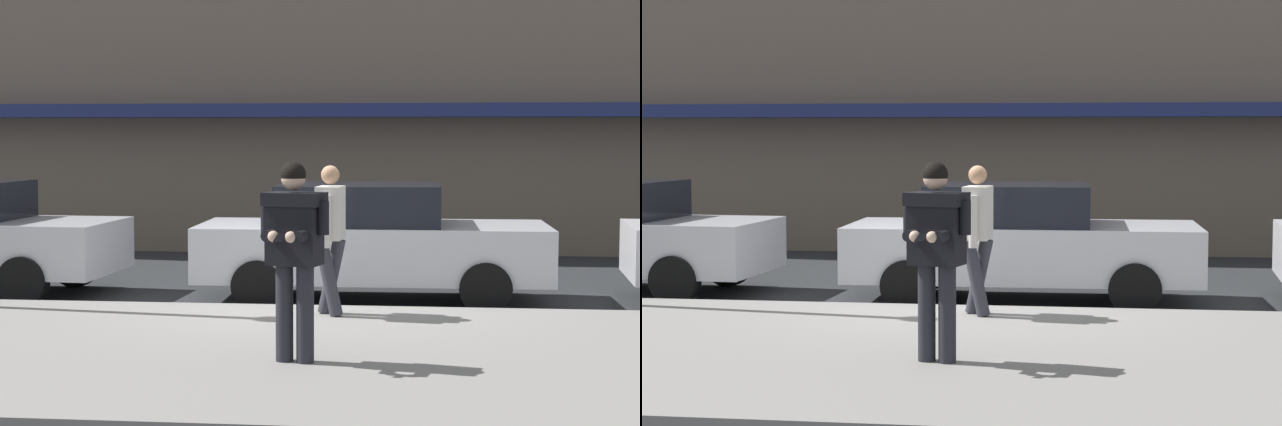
{
  "view_description": "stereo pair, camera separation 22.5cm",
  "coord_description": "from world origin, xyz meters",
  "views": [
    {
      "loc": [
        1.4,
        -12.82,
        2.2
      ],
      "look_at": [
        0.39,
        -3.43,
        1.49
      ],
      "focal_mm": 60.0,
      "sensor_mm": 36.0,
      "label": 1
    },
    {
      "loc": [
        1.62,
        -12.79,
        2.2
      ],
      "look_at": [
        0.39,
        -3.43,
        1.49
      ],
      "focal_mm": 60.0,
      "sensor_mm": 36.0,
      "label": 2
    }
  ],
  "objects": [
    {
      "name": "man_texting_on_phone",
      "position": [
        0.16,
        -3.41,
        1.25
      ],
      "size": [
        0.63,
        0.64,
        1.81
      ],
      "color": "#23232B",
      "rests_on": "sidewalk"
    },
    {
      "name": "ground_plane",
      "position": [
        0.0,
        0.0,
        0.0
      ],
      "size": [
        80.0,
        80.0,
        0.0
      ],
      "primitive_type": "plane",
      "color": "#2B2D30"
    },
    {
      "name": "parked_sedan_mid",
      "position": [
        0.58,
        0.98,
        0.79
      ],
      "size": [
        4.53,
        2.0,
        1.54
      ],
      "color": "silver",
      "rests_on": "ground"
    },
    {
      "name": "pedestrian_in_light_coat",
      "position": [
        0.24,
        -0.87,
        1.11
      ],
      "size": [
        0.35,
        0.6,
        1.7
      ],
      "color": "#33333D",
      "rests_on": "sidewalk"
    },
    {
      "name": "curb_paint_line",
      "position": [
        1.0,
        0.05,
        0.0
      ],
      "size": [
        28.0,
        0.12,
        0.01
      ],
      "primitive_type": "cube",
      "color": "silver",
      "rests_on": "ground"
    },
    {
      "name": "sidewalk",
      "position": [
        1.0,
        -2.85,
        0.07
      ],
      "size": [
        32.0,
        5.3,
        0.14
      ],
      "primitive_type": "cube",
      "color": "gray",
      "rests_on": "ground"
    }
  ]
}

